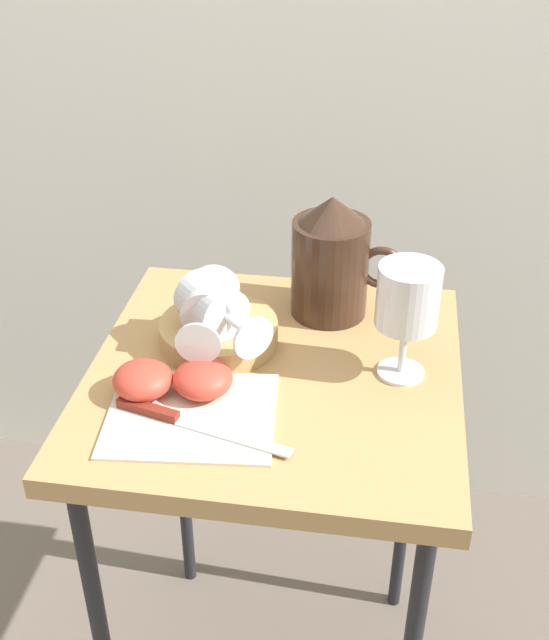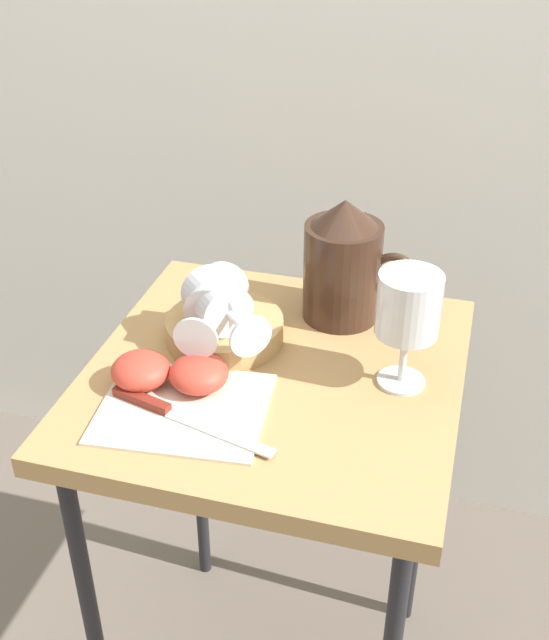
{
  "view_description": "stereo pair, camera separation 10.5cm",
  "coord_description": "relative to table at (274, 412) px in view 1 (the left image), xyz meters",
  "views": [
    {
      "loc": [
        0.14,
        -0.87,
        1.36
      ],
      "look_at": [
        0.0,
        0.0,
        0.79
      ],
      "focal_mm": 44.83,
      "sensor_mm": 36.0,
      "label": 1
    },
    {
      "loc": [
        0.24,
        -0.85,
        1.36
      ],
      "look_at": [
        0.0,
        0.0,
        0.79
      ],
      "focal_mm": 44.83,
      "sensor_mm": 36.0,
      "label": 2
    }
  ],
  "objects": [
    {
      "name": "wine_glass_tipped_near",
      "position": [
        -0.09,
        0.03,
        0.15
      ],
      "size": [
        0.15,
        0.15,
        0.08
      ],
      "color": "silver",
      "rests_on": "basket_tray"
    },
    {
      "name": "knife",
      "position": [
        -0.1,
        -0.13,
        0.08
      ],
      "size": [
        0.23,
        0.07,
        0.01
      ],
      "color": "silver",
      "rests_on": "linen_napkin"
    },
    {
      "name": "apple_half_left",
      "position": [
        -0.16,
        -0.08,
        0.1
      ],
      "size": [
        0.08,
        0.08,
        0.04
      ],
      "primitive_type": "ellipsoid",
      "color": "#CC3D2D",
      "rests_on": "linen_napkin"
    },
    {
      "name": "wine_glass_upright",
      "position": [
        0.17,
        0.02,
        0.19
      ],
      "size": [
        0.08,
        0.08,
        0.16
      ],
      "color": "silver",
      "rests_on": "table"
    },
    {
      "name": "apple_half_right",
      "position": [
        -0.08,
        -0.07,
        0.1
      ],
      "size": [
        0.08,
        0.08,
        0.04
      ],
      "primitive_type": "ellipsoid",
      "color": "#CC3D2D",
      "rests_on": "linen_napkin"
    },
    {
      "name": "table",
      "position": [
        0.0,
        0.0,
        0.0
      ],
      "size": [
        0.5,
        0.51,
        0.71
      ],
      "color": "#AD8451",
      "rests_on": "ground_plane"
    },
    {
      "name": "wine_glass_tipped_far",
      "position": [
        -0.1,
        0.04,
        0.15
      ],
      "size": [
        0.08,
        0.15,
        0.07
      ],
      "color": "silver",
      "rests_on": "basket_tray"
    },
    {
      "name": "pitcher",
      "position": [
        0.06,
        0.16,
        0.15
      ],
      "size": [
        0.17,
        0.11,
        0.19
      ],
      "color": "#382319",
      "rests_on": "table"
    },
    {
      "name": "basket_tray",
      "position": [
        -0.09,
        0.05,
        0.09
      ],
      "size": [
        0.17,
        0.17,
        0.03
      ],
      "primitive_type": "cylinder",
      "color": "tan",
      "rests_on": "table"
    },
    {
      "name": "linen_napkin",
      "position": [
        -0.09,
        -0.11,
        0.08
      ],
      "size": [
        0.23,
        0.2,
        0.0
      ],
      "primitive_type": "cube",
      "rotation": [
        0.0,
        0.0,
        0.1
      ],
      "color": "beige",
      "rests_on": "table"
    }
  ]
}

